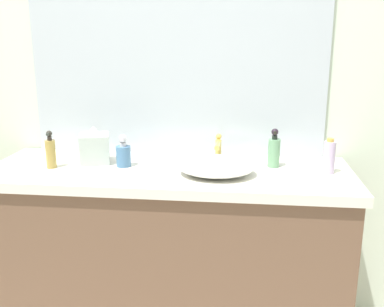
{
  "coord_description": "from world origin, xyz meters",
  "views": [
    {
      "loc": [
        0.41,
        -1.54,
        1.51
      ],
      "look_at": [
        0.2,
        0.38,
        0.99
      ],
      "focal_mm": 41.6,
      "sensor_mm": 36.0,
      "label": 1
    }
  ],
  "objects_px": {
    "perfume_bottle": "(329,157)",
    "tissue_box": "(95,147)",
    "lotion_bottle": "(274,151)",
    "soap_dispenser": "(51,152)",
    "sink_basin": "(216,166)",
    "spray_can": "(123,154)"
  },
  "relations": [
    {
      "from": "perfume_bottle",
      "to": "tissue_box",
      "type": "xyz_separation_m",
      "value": [
        -1.09,
        0.05,
        0.0
      ]
    },
    {
      "from": "sink_basin",
      "to": "perfume_bottle",
      "type": "distance_m",
      "value": 0.5
    },
    {
      "from": "sink_basin",
      "to": "perfume_bottle",
      "type": "bearing_deg",
      "value": 9.17
    },
    {
      "from": "lotion_bottle",
      "to": "tissue_box",
      "type": "xyz_separation_m",
      "value": [
        -0.85,
        -0.02,
        0.0
      ]
    },
    {
      "from": "sink_basin",
      "to": "soap_dispenser",
      "type": "relative_size",
      "value": 1.95
    },
    {
      "from": "soap_dispenser",
      "to": "tissue_box",
      "type": "xyz_separation_m",
      "value": [
        0.17,
        0.11,
        0.0
      ]
    },
    {
      "from": "soap_dispenser",
      "to": "lotion_bottle",
      "type": "bearing_deg",
      "value": 7.25
    },
    {
      "from": "lotion_bottle",
      "to": "spray_can",
      "type": "bearing_deg",
      "value": -174.3
    },
    {
      "from": "tissue_box",
      "to": "spray_can",
      "type": "bearing_deg",
      "value": -17.06
    },
    {
      "from": "perfume_bottle",
      "to": "soap_dispenser",
      "type": "bearing_deg",
      "value": -177.25
    },
    {
      "from": "sink_basin",
      "to": "soap_dispenser",
      "type": "height_order",
      "value": "soap_dispenser"
    },
    {
      "from": "soap_dispenser",
      "to": "perfume_bottle",
      "type": "relative_size",
      "value": 1.11
    },
    {
      "from": "perfume_bottle",
      "to": "tissue_box",
      "type": "bearing_deg",
      "value": 177.52
    },
    {
      "from": "spray_can",
      "to": "tissue_box",
      "type": "relative_size",
      "value": 0.86
    },
    {
      "from": "soap_dispenser",
      "to": "perfume_bottle",
      "type": "height_order",
      "value": "soap_dispenser"
    },
    {
      "from": "soap_dispenser",
      "to": "lotion_bottle",
      "type": "distance_m",
      "value": 1.03
    },
    {
      "from": "lotion_bottle",
      "to": "soap_dispenser",
      "type": "bearing_deg",
      "value": -172.75
    },
    {
      "from": "sink_basin",
      "to": "lotion_bottle",
      "type": "relative_size",
      "value": 1.87
    },
    {
      "from": "sink_basin",
      "to": "tissue_box",
      "type": "relative_size",
      "value": 1.91
    },
    {
      "from": "lotion_bottle",
      "to": "tissue_box",
      "type": "height_order",
      "value": "lotion_bottle"
    },
    {
      "from": "lotion_bottle",
      "to": "tissue_box",
      "type": "distance_m",
      "value": 0.85
    },
    {
      "from": "tissue_box",
      "to": "sink_basin",
      "type": "bearing_deg",
      "value": -12.14
    }
  ]
}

